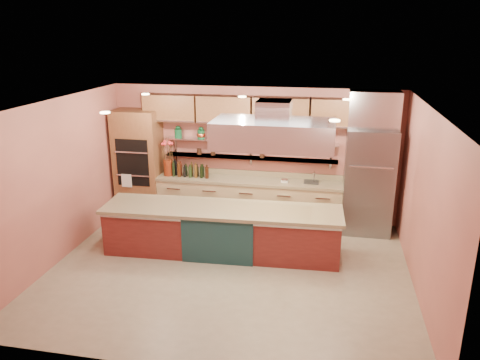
% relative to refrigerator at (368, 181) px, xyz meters
% --- Properties ---
extents(floor, '(6.00, 5.00, 0.02)m').
position_rel_refrigerator_xyz_m(floor, '(-2.35, -2.14, -1.06)').
color(floor, gray).
rests_on(floor, ground).
extents(ceiling, '(6.00, 5.00, 0.02)m').
position_rel_refrigerator_xyz_m(ceiling, '(-2.35, -2.14, 1.75)').
color(ceiling, black).
rests_on(ceiling, wall_back).
extents(wall_back, '(6.00, 0.04, 2.80)m').
position_rel_refrigerator_xyz_m(wall_back, '(-2.35, 0.36, 0.35)').
color(wall_back, '#B26254').
rests_on(wall_back, floor).
extents(wall_front, '(6.00, 0.04, 2.80)m').
position_rel_refrigerator_xyz_m(wall_front, '(-2.35, -4.64, 0.35)').
color(wall_front, '#B26254').
rests_on(wall_front, floor).
extents(wall_left, '(0.04, 5.00, 2.80)m').
position_rel_refrigerator_xyz_m(wall_left, '(-5.35, -2.14, 0.35)').
color(wall_left, '#B26254').
rests_on(wall_left, floor).
extents(wall_right, '(0.04, 5.00, 2.80)m').
position_rel_refrigerator_xyz_m(wall_right, '(0.65, -2.14, 0.35)').
color(wall_right, '#B26254').
rests_on(wall_right, floor).
extents(oven_stack, '(0.95, 0.64, 2.30)m').
position_rel_refrigerator_xyz_m(oven_stack, '(-4.80, 0.04, 0.10)').
color(oven_stack, brown).
rests_on(oven_stack, floor).
extents(refrigerator, '(0.95, 0.72, 2.10)m').
position_rel_refrigerator_xyz_m(refrigerator, '(0.00, 0.00, 0.00)').
color(refrigerator, slate).
rests_on(refrigerator, floor).
extents(back_counter, '(3.84, 0.64, 0.93)m').
position_rel_refrigerator_xyz_m(back_counter, '(-2.40, 0.06, -0.58)').
color(back_counter, tan).
rests_on(back_counter, floor).
extents(wall_shelf_lower, '(3.60, 0.26, 0.03)m').
position_rel_refrigerator_xyz_m(wall_shelf_lower, '(-2.40, 0.23, 0.30)').
color(wall_shelf_lower, silver).
rests_on(wall_shelf_lower, wall_back).
extents(wall_shelf_upper, '(3.60, 0.26, 0.03)m').
position_rel_refrigerator_xyz_m(wall_shelf_upper, '(-2.40, 0.23, 0.65)').
color(wall_shelf_upper, silver).
rests_on(wall_shelf_upper, wall_back).
extents(upper_cabinets, '(4.60, 0.36, 0.55)m').
position_rel_refrigerator_xyz_m(upper_cabinets, '(-2.35, 0.18, 1.30)').
color(upper_cabinets, brown).
rests_on(upper_cabinets, wall_back).
extents(range_hood, '(2.00, 1.00, 0.45)m').
position_rel_refrigerator_xyz_m(range_hood, '(-1.72, -1.49, 1.20)').
color(range_hood, silver).
rests_on(range_hood, ceiling).
extents(ceiling_downlights, '(4.00, 2.80, 0.02)m').
position_rel_refrigerator_xyz_m(ceiling_downlights, '(-2.35, -1.94, 1.72)').
color(ceiling_downlights, '#FFE5A5').
rests_on(ceiling_downlights, ceiling).
extents(island, '(4.21, 1.09, 0.87)m').
position_rel_refrigerator_xyz_m(island, '(-2.62, -1.49, -0.61)').
color(island, maroon).
rests_on(island, floor).
extents(flower_vase, '(0.20, 0.20, 0.34)m').
position_rel_refrigerator_xyz_m(flower_vase, '(-4.13, 0.01, 0.05)').
color(flower_vase, maroon).
rests_on(flower_vase, back_counter).
extents(oil_bottle_cluster, '(0.88, 0.44, 0.27)m').
position_rel_refrigerator_xyz_m(oil_bottle_cluster, '(-3.63, 0.01, 0.02)').
color(oil_bottle_cluster, black).
rests_on(oil_bottle_cluster, back_counter).
extents(kitchen_scale, '(0.16, 0.13, 0.08)m').
position_rel_refrigerator_xyz_m(kitchen_scale, '(-1.65, 0.01, -0.08)').
color(kitchen_scale, silver).
rests_on(kitchen_scale, back_counter).
extents(bar_faucet, '(0.04, 0.04, 0.23)m').
position_rel_refrigerator_xyz_m(bar_faucet, '(-1.06, 0.11, -0.00)').
color(bar_faucet, silver).
rests_on(bar_faucet, back_counter).
extents(copper_kettle, '(0.22, 0.22, 0.15)m').
position_rel_refrigerator_xyz_m(copper_kettle, '(-3.18, 0.23, 0.74)').
color(copper_kettle, '#D95832').
rests_on(copper_kettle, wall_shelf_upper).
extents(green_canister, '(0.19, 0.19, 0.17)m').
position_rel_refrigerator_xyz_m(green_canister, '(-3.12, 0.23, 0.75)').
color(green_canister, '#104F29').
rests_on(green_canister, wall_shelf_upper).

